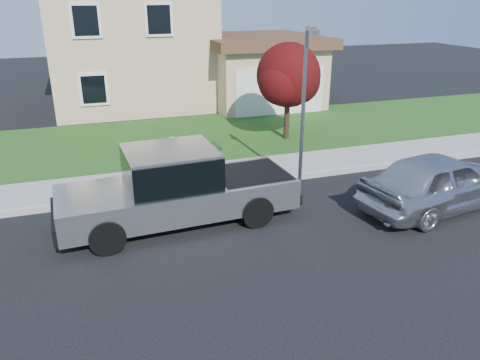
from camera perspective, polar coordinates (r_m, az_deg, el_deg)
name	(u,v)px	position (r m, az deg, el deg)	size (l,w,h in m)	color
ground	(212,236)	(11.90, -3.49, -6.86)	(80.00, 80.00, 0.00)	black
curb	(218,187)	(14.64, -2.70, -0.90)	(40.00, 0.20, 0.12)	gray
sidewalk	(209,175)	(15.62, -3.81, 0.63)	(40.00, 2.00, 0.15)	gray
lawn	(181,139)	(19.79, -7.18, 5.02)	(40.00, 7.00, 0.10)	#225016
house	(155,44)	(26.91, -10.38, 16.04)	(14.00, 11.30, 6.85)	tan
pickup_truck	(177,189)	(12.30, -7.69, -1.07)	(6.38, 2.52, 2.06)	black
woman	(174,172)	(13.60, -8.03, 0.99)	(0.75, 0.63, 1.94)	#E0907B
sedan	(440,182)	(14.17, 23.20, -0.17)	(1.95, 4.85, 1.65)	#B1B4B9
ornamental_tree	(289,78)	(19.10, 6.00, 12.26)	(2.82, 2.55, 3.87)	black
trash_bin	(209,162)	(15.00, -3.83, 2.26)	(0.68, 0.78, 1.09)	#103A18
street_lamp	(304,101)	(14.01, 7.84, 9.54)	(0.25, 0.63, 4.87)	slate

